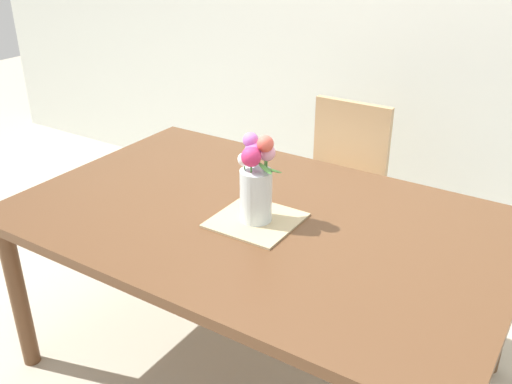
{
  "coord_description": "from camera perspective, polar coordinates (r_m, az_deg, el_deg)",
  "views": [
    {
      "loc": [
        1.01,
        -1.61,
        1.76
      ],
      "look_at": [
        0.02,
        -0.05,
        0.86
      ],
      "focal_mm": 40.0,
      "sensor_mm": 36.0,
      "label": 1
    }
  ],
  "objects": [
    {
      "name": "chair_far",
      "position": [
        3.04,
        8.42,
        1.56
      ],
      "size": [
        0.42,
        0.42,
        0.9
      ],
      "rotation": [
        0.0,
        0.0,
        3.14
      ],
      "color": "tan",
      "rests_on": "ground_plane"
    },
    {
      "name": "flower_vase",
      "position": [
        2.05,
        0.01,
        1.26
      ],
      "size": [
        0.16,
        0.14,
        0.32
      ],
      "color": "silver",
      "rests_on": "placemat"
    },
    {
      "name": "ground_plane",
      "position": [
        2.59,
        0.29,
        -16.84
      ],
      "size": [
        12.0,
        12.0,
        0.0
      ],
      "primitive_type": "plane",
      "color": "#B7AD99"
    },
    {
      "name": "placemat",
      "position": [
        2.11,
        -0.0,
        -2.83
      ],
      "size": [
        0.3,
        0.3,
        0.01
      ],
      "primitive_type": "cube",
      "color": "tan",
      "rests_on": "dining_table"
    },
    {
      "name": "dining_table",
      "position": [
        2.19,
        0.33,
        -3.9
      ],
      "size": [
        1.86,
        1.19,
        0.74
      ],
      "color": "brown",
      "rests_on": "ground_plane"
    }
  ]
}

